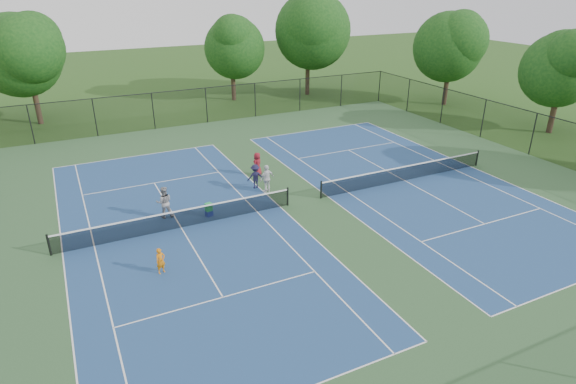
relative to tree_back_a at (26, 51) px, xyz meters
name	(u,v)px	position (x,y,z in m)	size (l,w,h in m)	color
ground	(305,202)	(13.00, -24.00, -6.04)	(140.00, 140.00, 0.00)	#234716
court_pad	(305,202)	(13.00, -24.00, -6.03)	(36.00, 36.00, 0.01)	#2F542F
tennis_court_left	(181,226)	(6.00, -24.00, -5.94)	(12.00, 23.83, 1.07)	navy
tennis_court_right	(405,179)	(20.00, -24.00, -5.94)	(12.00, 23.83, 1.07)	navy
perimeter_fence	(305,175)	(13.00, -24.00, -4.44)	(36.08, 36.08, 3.02)	black
tree_back_a	(26,51)	(0.00, 0.00, 0.00)	(6.80, 6.80, 9.15)	#2D2116
tree_back_c	(231,45)	(18.00, 1.00, -0.56)	(6.00, 6.00, 8.40)	#2D2116
tree_back_d	(308,28)	(26.00, 0.00, 0.79)	(7.80, 7.80, 10.37)	#2D2116
tree_side_e	(452,44)	(36.00, -10.00, -0.23)	(6.60, 6.60, 8.87)	#2D2116
tree_side_f	(564,67)	(37.00, -21.00, -0.79)	(5.80, 5.80, 8.12)	#2D2116
child_player	(161,261)	(4.24, -27.60, -5.45)	(0.43, 0.28, 1.17)	orange
instructor	(164,202)	(5.59, -22.46, -5.18)	(0.83, 0.65, 1.71)	gray
bystander_a	(267,179)	(11.68, -21.80, -5.20)	(0.98, 0.41, 1.67)	silver
bystander_b	(255,176)	(11.29, -20.98, -5.30)	(0.96, 0.55, 1.48)	#1B1937
bystander_c	(257,164)	(12.19, -19.16, -5.29)	(0.73, 0.48, 1.50)	maroon
ball_crate	(209,213)	(7.67, -23.33, -5.89)	(0.36, 0.27, 0.30)	navy
ball_hopper	(209,207)	(7.67, -23.33, -5.52)	(0.34, 0.26, 0.43)	green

